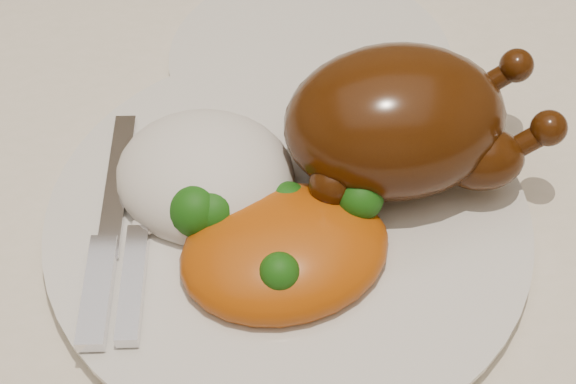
{
  "coord_description": "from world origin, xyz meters",
  "views": [
    {
      "loc": [
        0.09,
        -0.43,
        1.17
      ],
      "look_at": [
        0.09,
        -0.12,
        0.8
      ],
      "focal_mm": 50.0,
      "sensor_mm": 36.0,
      "label": 1
    }
  ],
  "objects_px": {
    "side_plate": "(310,59)",
    "dining_table": "(180,184)",
    "dinner_plate": "(288,219)",
    "roast_chicken": "(401,121)"
  },
  "relations": [
    {
      "from": "side_plate",
      "to": "dining_table",
      "type": "bearing_deg",
      "value": -163.39
    },
    {
      "from": "dinner_plate",
      "to": "side_plate",
      "type": "xyz_separation_m",
      "value": [
        0.02,
        0.15,
        -0.0
      ]
    },
    {
      "from": "dinner_plate",
      "to": "roast_chicken",
      "type": "relative_size",
      "value": 1.68
    },
    {
      "from": "dinner_plate",
      "to": "roast_chicken",
      "type": "height_order",
      "value": "roast_chicken"
    },
    {
      "from": "dining_table",
      "to": "roast_chicken",
      "type": "height_order",
      "value": "roast_chicken"
    },
    {
      "from": "dining_table",
      "to": "side_plate",
      "type": "height_order",
      "value": "side_plate"
    },
    {
      "from": "dining_table",
      "to": "dinner_plate",
      "type": "relative_size",
      "value": 5.43
    },
    {
      "from": "roast_chicken",
      "to": "side_plate",
      "type": "bearing_deg",
      "value": 105.32
    },
    {
      "from": "roast_chicken",
      "to": "dinner_plate",
      "type": "bearing_deg",
      "value": -160.29
    },
    {
      "from": "side_plate",
      "to": "roast_chicken",
      "type": "relative_size",
      "value": 1.2
    }
  ]
}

